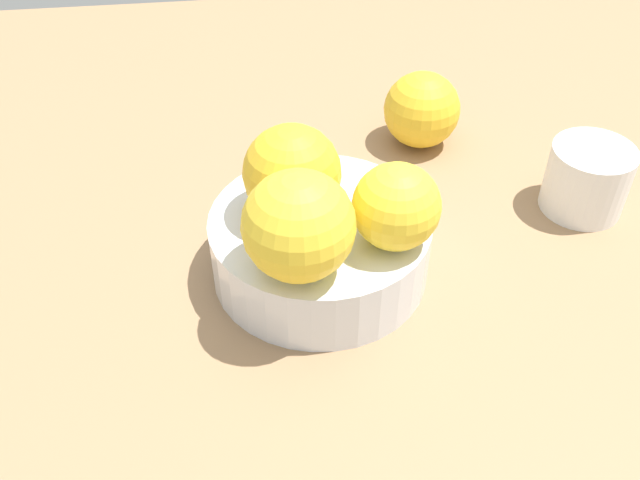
# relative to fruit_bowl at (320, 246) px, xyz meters

# --- Properties ---
(ground_plane) EXTENTS (1.10, 1.10, 0.02)m
(ground_plane) POSITION_rel_fruit_bowl_xyz_m (0.00, 0.00, -0.04)
(ground_plane) COLOR #997551
(fruit_bowl) EXTENTS (0.17, 0.17, 0.05)m
(fruit_bowl) POSITION_rel_fruit_bowl_xyz_m (0.00, 0.00, 0.00)
(fruit_bowl) COLOR silver
(fruit_bowl) RESTS_ON ground_plane
(orange_in_bowl_0) EXTENTS (0.07, 0.07, 0.07)m
(orange_in_bowl_0) POSITION_rel_fruit_bowl_xyz_m (-0.01, -0.02, 0.07)
(orange_in_bowl_0) COLOR yellow
(orange_in_bowl_0) RESTS_ON fruit_bowl
(orange_in_bowl_1) EXTENTS (0.06, 0.06, 0.06)m
(orange_in_bowl_1) POSITION_rel_fruit_bowl_xyz_m (0.03, 0.05, 0.06)
(orange_in_bowl_1) COLOR yellow
(orange_in_bowl_1) RESTS_ON fruit_bowl
(orange_in_bowl_2) EXTENTS (0.08, 0.08, 0.08)m
(orange_in_bowl_2) POSITION_rel_fruit_bowl_xyz_m (0.05, -0.02, 0.07)
(orange_in_bowl_2) COLOR yellow
(orange_in_bowl_2) RESTS_ON fruit_bowl
(orange_loose_0) EXTENTS (0.07, 0.07, 0.07)m
(orange_loose_0) POSITION_rel_fruit_bowl_xyz_m (-0.17, 0.12, 0.01)
(orange_loose_0) COLOR yellow
(orange_loose_0) RESTS_ON ground_plane
(ceramic_cup) EXTENTS (0.07, 0.07, 0.06)m
(ceramic_cup) POSITION_rel_fruit_bowl_xyz_m (-0.05, 0.24, 0.00)
(ceramic_cup) COLOR white
(ceramic_cup) RESTS_ON ground_plane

